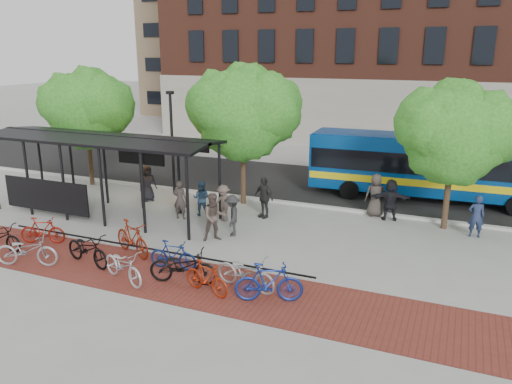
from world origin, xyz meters
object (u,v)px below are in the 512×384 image
at_px(bike_2, 27,250).
at_px(pedestrian_8, 214,217).
at_px(bus_shelter, 99,147).
at_px(pedestrian_1, 180,200).
at_px(pedestrian_2, 201,198).
at_px(pedestrian_6, 376,195).
at_px(bike_8, 183,266).
at_px(bike_11, 269,282).
at_px(tree_b, 245,109).
at_px(pedestrian_7, 476,216).
at_px(tree_c, 457,130).
at_px(pedestrian_3, 224,203).
at_px(tree_a, 87,106).
at_px(bike_5, 132,238).
at_px(pedestrian_4, 264,197).
at_px(lamp_post_left, 172,140).
at_px(pedestrian_5, 391,200).
at_px(bike_9, 207,277).
at_px(bike_1, 42,230).
at_px(bike_7, 173,255).
at_px(bike_10, 246,272).
at_px(bike_4, 88,249).
at_px(pedestrian_9, 232,216).
at_px(bus, 432,164).
at_px(bike_6, 123,265).
at_px(pedestrian_0, 148,183).

xyz_separation_m(bike_2, pedestrian_8, (4.77, 4.52, 0.37)).
height_order(bus_shelter, pedestrian_1, bus_shelter).
height_order(pedestrian_2, pedestrian_6, pedestrian_6).
xyz_separation_m(bike_8, pedestrian_2, (-2.68, 6.12, 0.21)).
bearing_deg(bike_11, tree_b, 6.62).
distance_m(pedestrian_7, pedestrian_8, 10.14).
distance_m(tree_c, pedestrian_3, 9.78).
height_order(pedestrian_3, pedestrian_8, pedestrian_8).
bearing_deg(tree_a, bike_5, -42.85).
relative_size(pedestrian_2, pedestrian_4, 0.85).
height_order(lamp_post_left, bike_11, lamp_post_left).
bearing_deg(pedestrian_5, lamp_post_left, -13.85).
relative_size(bike_9, pedestrian_8, 0.91).
relative_size(bike_1, bike_7, 1.02).
bearing_deg(lamp_post_left, bus_shelter, -105.53).
bearing_deg(bike_10, bike_4, 104.87).
xyz_separation_m(pedestrian_2, pedestrian_4, (2.63, 0.79, 0.13)).
height_order(bike_4, bike_10, bike_4).
relative_size(lamp_post_left, pedestrian_4, 2.81).
bearing_deg(tree_a, pedestrian_9, -21.90).
relative_size(tree_a, pedestrian_9, 3.75).
relative_size(bus, bike_6, 5.62).
relative_size(bike_11, pedestrian_9, 1.22).
xyz_separation_m(tree_a, pedestrian_3, (9.18, -2.72, -3.44)).
height_order(bike_9, pedestrian_1, pedestrian_1).
distance_m(tree_b, bike_4, 9.59).
xyz_separation_m(lamp_post_left, pedestrian_6, (10.10, 0.20, -1.80)).
relative_size(bike_8, bike_10, 1.03).
bearing_deg(bike_4, pedestrian_2, 4.48).
bearing_deg(bike_4, pedestrian_5, -31.25).
xyz_separation_m(bus, bike_9, (-5.44, -12.74, -1.28)).
bearing_deg(bike_10, pedestrian_5, -9.79).
bearing_deg(pedestrian_0, bike_2, -140.11).
height_order(bus_shelter, bus, bus_shelter).
distance_m(bus_shelter, tree_c, 14.77).
relative_size(bike_6, bike_10, 0.98).
distance_m(bus_shelter, bike_9, 9.60).
bearing_deg(bike_7, lamp_post_left, 26.02).
bearing_deg(tree_b, pedestrian_4, -45.42).
height_order(bike_4, pedestrian_9, pedestrian_9).
bearing_deg(pedestrian_8, bike_7, -129.54).
distance_m(tree_c, bike_11, 10.26).
bearing_deg(bike_11, bike_2, 74.32).
relative_size(bus_shelter, pedestrian_4, 5.81).
relative_size(bike_7, pedestrian_2, 1.08).
bearing_deg(bus, pedestrian_2, -147.38).
distance_m(tree_a, bike_1, 9.38).
bearing_deg(bike_6, pedestrian_1, 35.83).
relative_size(bike_2, pedestrian_8, 1.15).
bearing_deg(bike_8, pedestrian_9, -7.69).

